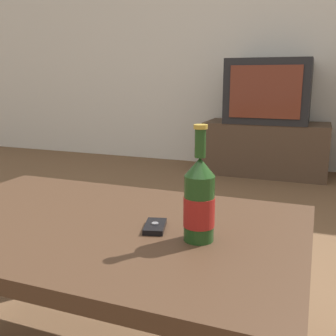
# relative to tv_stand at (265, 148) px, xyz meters

# --- Properties ---
(back_wall) EXTENTS (8.00, 0.05, 2.60)m
(back_wall) POSITION_rel_tv_stand_xyz_m (-0.11, 0.32, 1.06)
(back_wall) COLOR silver
(back_wall) RESTS_ON ground_plane
(coffee_table) EXTENTS (1.11, 0.70, 0.47)m
(coffee_table) POSITION_rel_tv_stand_xyz_m (-0.11, -2.71, 0.17)
(coffee_table) COLOR #422B1C
(coffee_table) RESTS_ON ground_plane
(tv_stand) EXTENTS (1.07, 0.48, 0.47)m
(tv_stand) POSITION_rel_tv_stand_xyz_m (0.00, 0.00, 0.00)
(tv_stand) COLOR #4C3828
(tv_stand) RESTS_ON ground_plane
(television) EXTENTS (0.71, 0.51, 0.55)m
(television) POSITION_rel_tv_stand_xyz_m (-0.00, -0.00, 0.51)
(television) COLOR black
(television) RESTS_ON tv_stand
(beer_bottle) EXTENTS (0.08, 0.08, 0.28)m
(beer_bottle) POSITION_rel_tv_stand_xyz_m (0.18, -2.74, 0.34)
(beer_bottle) COLOR #1E4219
(beer_bottle) RESTS_ON coffee_table
(cell_phone) EXTENTS (0.07, 0.11, 0.02)m
(cell_phone) POSITION_rel_tv_stand_xyz_m (0.05, -2.71, 0.24)
(cell_phone) COLOR black
(cell_phone) RESTS_ON coffee_table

